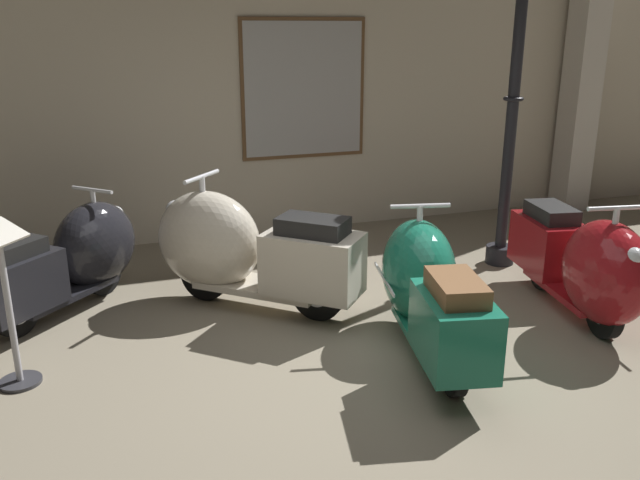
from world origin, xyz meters
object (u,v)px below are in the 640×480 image
scooter_0 (74,257)px  scooter_3 (586,264)px  lamppost (516,69)px  scooter_1 (239,249)px  info_stanchion (11,320)px  scooter_2 (428,289)px

scooter_0 → scooter_3: size_ratio=0.83×
scooter_0 → lamppost: 4.31m
lamppost → scooter_3: bearing=-96.4°
scooter_1 → info_stanchion: bearing=67.4°
scooter_1 → scooter_3: (2.57, -1.19, -0.04)m
scooter_2 → lamppost: bearing=-36.0°
scooter_1 → info_stanchion: size_ratio=1.53×
scooter_3 → info_stanchion: bearing=-84.7°
scooter_1 → lamppost: bearing=-133.8°
scooter_2 → scooter_3: (1.44, 0.03, 0.01)m
scooter_1 → scooter_2: scooter_1 is taller
scooter_1 → scooter_3: 2.83m
scooter_0 → info_stanchion: info_stanchion is taller
scooter_3 → lamppost: size_ratio=0.56×
scooter_1 → scooter_0: bearing=23.9°
lamppost → info_stanchion: size_ratio=2.82×
lamppost → scooter_2: bearing=-138.3°
info_stanchion → scooter_0: bearing=73.2°
scooter_1 → lamppost: lamppost is taller
scooter_3 → lamppost: bearing=-176.0°
info_stanchion → lamppost: bearing=12.8°
scooter_0 → scooter_1: 1.39m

